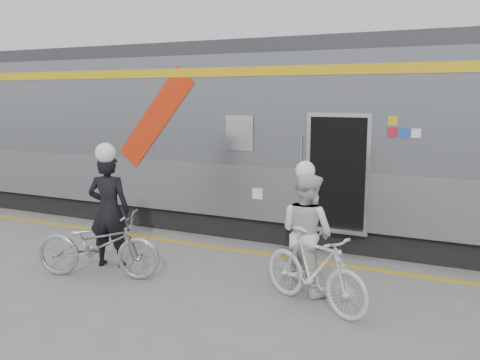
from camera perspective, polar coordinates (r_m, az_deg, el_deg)
The scene contains 9 objects.
ground at distance 7.87m, azimuth -2.06°, elevation -12.84°, with size 90.00×90.00×0.00m, color slate.
train at distance 11.62m, azimuth 2.28°, elevation 4.86°, with size 24.00×3.17×4.10m.
safety_strip at distance 9.71m, azimuth 3.85°, elevation -8.44°, with size 24.00×0.12×0.01m, color gold.
man at distance 9.18m, azimuth -14.50°, elevation -3.31°, with size 0.73×0.48×2.01m, color black.
bicycle_left at distance 8.76m, azimuth -15.67°, elevation -7.02°, with size 0.73×2.11×1.11m, color #97999E.
woman at distance 7.82m, azimuth 7.50°, elevation -5.88°, with size 0.90×0.70×1.86m, color silver.
bicycle_right at distance 7.35m, azimuth 8.35°, elevation -9.91°, with size 0.53×1.87×1.12m, color beige.
helmet_man at distance 9.00m, azimuth -14.81°, elevation 4.03°, with size 0.35×0.35×0.35m, color white.
helmet_woman at distance 7.61m, azimuth 7.67°, elevation 1.96°, with size 0.30×0.30×0.30m, color white.
Camera 1 is at (3.36, -6.46, 2.99)m, focal length 38.00 mm.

